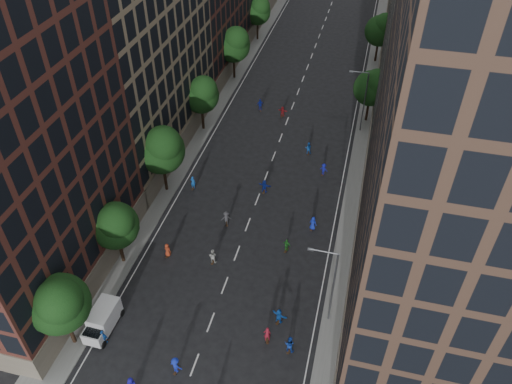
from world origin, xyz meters
TOP-DOWN VIEW (x-y plane):
  - ground at (0.00, 40.00)m, footprint 240.00×240.00m
  - sidewalk_left at (-12.00, 47.50)m, footprint 4.00×105.00m
  - sidewalk_right at (12.00, 47.50)m, footprint 4.00×105.00m
  - bldg_left_b at (-19.00, 35.00)m, footprint 14.00×26.00m
  - bldg_right_a at (19.00, 15.00)m, footprint 14.00×30.00m
  - bldg_right_b at (19.00, 44.00)m, footprint 14.00×28.00m
  - tree_left_0 at (-11.01, 3.85)m, footprint 5.20×5.20m
  - tree_left_1 at (-11.02, 13.86)m, footprint 4.80×4.80m
  - tree_left_2 at (-10.99, 25.83)m, footprint 5.60×5.60m
  - tree_left_3 at (-11.02, 39.85)m, footprint 5.00×5.00m
  - tree_left_4 at (-11.00, 55.84)m, footprint 5.40×5.40m
  - tree_left_5 at (-11.02, 71.86)m, footprint 4.80×4.80m
  - tree_right_a at (11.38, 47.85)m, footprint 5.00×5.00m
  - tree_right_b at (11.39, 67.85)m, footprint 5.20×5.20m
  - streetlamp_near at (10.37, 12.00)m, footprint 2.64×0.22m
  - streetlamp_far at (10.37, 45.00)m, footprint 2.64×0.22m
  - cargo_van at (-9.30, 6.03)m, footprint 2.11×4.36m
  - skater_2 at (7.68, 7.90)m, footprint 1.00×0.83m
  - skater_3 at (-1.27, 3.56)m, footprint 1.28×0.93m
  - skater_4 at (-8.50, 4.57)m, footprint 1.08×0.56m
  - skater_5 at (6.15, 10.62)m, footprint 1.63×0.98m
  - skater_6 at (-6.98, 15.88)m, footprint 0.90×0.71m
  - skater_7 at (5.55, 8.42)m, footprint 0.76×0.61m
  - skater_8 at (-2.08, 16.18)m, footprint 0.87×0.69m
  - skater_9 at (-2.36, 21.99)m, footprint 1.32×1.07m
  - skater_10 at (5.05, 19.66)m, footprint 0.99×0.61m
  - skater_11 at (0.49, 28.52)m, footprint 1.66×0.74m
  - skater_12 at (7.22, 23.60)m, footprint 0.96×0.77m
  - skater_13 at (-8.14, 27.10)m, footprint 0.69×0.50m
  - skater_14 at (4.32, 37.72)m, footprint 0.94×0.79m
  - skater_15 at (6.97, 33.73)m, footprint 1.15×0.86m
  - skater_16 at (-4.53, 46.96)m, footprint 1.16×0.79m
  - skater_17 at (-0.95, 46.16)m, footprint 1.46×0.61m

SIDE VIEW (x-z plane):
  - ground at x=0.00m, z-range 0.00..0.00m
  - sidewalk_left at x=-12.00m, z-range 0.00..0.15m
  - sidewalk_right at x=12.00m, z-range 0.00..0.15m
  - skater_17 at x=-0.95m, z-range 0.00..1.53m
  - skater_10 at x=5.05m, z-range 0.00..1.57m
  - skater_15 at x=6.97m, z-range 0.00..1.59m
  - skater_6 at x=-6.98m, z-range 0.00..1.62m
  - skater_5 at x=6.15m, z-range 0.00..1.68m
  - skater_12 at x=7.22m, z-range 0.00..1.70m
  - skater_14 at x=4.32m, z-range 0.00..1.72m
  - skater_11 at x=0.49m, z-range 0.00..1.73m
  - skater_13 at x=-8.14m, z-range 0.00..1.75m
  - skater_8 at x=-2.08m, z-range 0.00..1.76m
  - skater_4 at x=-8.50m, z-range 0.00..1.76m
  - skater_9 at x=-2.36m, z-range 0.00..1.78m
  - skater_3 at x=-1.27m, z-range 0.00..1.78m
  - skater_7 at x=5.55m, z-range 0.00..1.80m
  - skater_16 at x=-4.53m, z-range 0.00..1.83m
  - skater_2 at x=7.68m, z-range 0.00..1.87m
  - cargo_van at x=-9.30m, z-range 0.06..2.36m
  - streetlamp_near at x=10.37m, z-range 0.64..9.70m
  - streetlamp_far at x=10.37m, z-range 0.64..9.70m
  - tree_left_1 at x=-11.02m, z-range 1.45..9.66m
  - tree_right_a at x=11.38m, z-range 1.43..9.83m
  - tree_left_5 at x=-11.02m, z-range 1.51..9.84m
  - tree_left_3 at x=-11.02m, z-range 1.53..10.11m
  - tree_left_0 at x=-11.01m, z-range 1.54..10.37m
  - tree_right_b at x=11.39m, z-range 1.54..10.37m
  - tree_left_4 at x=-11.00m, z-range 1.56..10.63m
  - tree_left_2 at x=-10.99m, z-range 1.63..11.08m
  - bldg_right_b at x=19.00m, z-range 0.00..33.00m
  - bldg_left_b at x=-19.00m, z-range 0.00..34.00m
  - bldg_right_a at x=19.00m, z-range 0.00..36.00m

